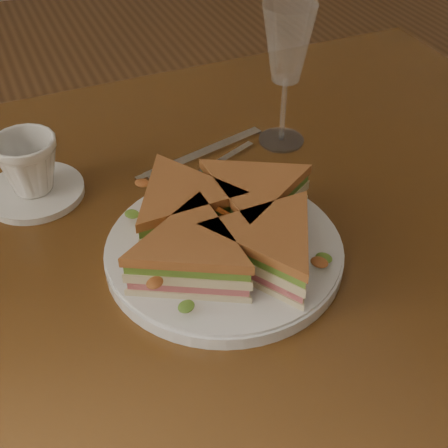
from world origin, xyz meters
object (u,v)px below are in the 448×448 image
spoon (184,183)px  knife (197,156)px  table (193,276)px  plate (224,251)px  sandwich_wedges (224,227)px  saucer (35,192)px  wine_glass (288,47)px  coffee_cup (28,165)px

spoon → knife: spoon is taller
table → plate: (0.01, -0.08, 0.11)m
sandwich_wedges → saucer: bearing=131.0°
table → spoon: size_ratio=6.94×
table → spoon: 0.13m
plate → saucer: bearing=131.0°
table → wine_glass: wine_glass is taller
knife → coffee_cup: coffee_cup is taller
plate → knife: bearing=77.3°
knife → table: bearing=-128.8°
sandwich_wedges → coffee_cup: size_ratio=3.87×
plate → spoon: (0.01, 0.15, -0.00)m
saucer → coffee_cup: (0.00, 0.00, 0.04)m
sandwich_wedges → wine_glass: (0.18, 0.20, 0.10)m
wine_glass → table: bearing=-148.1°
plate → spoon: bearing=87.8°
wine_glass → saucer: wine_glass is taller
table → knife: size_ratio=5.67×
spoon → wine_glass: size_ratio=0.84×
saucer → knife: bearing=-0.8°
saucer → coffee_cup: 0.04m
knife → saucer: saucer is taller
table → sandwich_wedges: sandwich_wedges is taller
sandwich_wedges → wine_glass: wine_glass is taller
saucer → plate: bearing=-49.0°
table → sandwich_wedges: 0.16m
knife → wine_glass: size_ratio=1.03×
saucer → coffee_cup: coffee_cup is taller
sandwich_wedges → saucer: size_ratio=2.45×
saucer → coffee_cup: bearing=0.0°
sandwich_wedges → plate: bearing=-48.8°
plate → coffee_cup: size_ratio=3.40×
spoon → table: bearing=-127.3°
wine_glass → plate: bearing=-132.1°
coffee_cup → table: bearing=-17.0°
wine_glass → saucer: (-0.36, 0.01, -0.14)m
saucer → wine_glass: bearing=-2.0°
knife → spoon: bearing=-140.4°
sandwich_wedges → knife: 0.22m
table → sandwich_wedges: size_ratio=3.79×
plate → saucer: size_ratio=2.15×
sandwich_wedges → saucer: 0.28m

